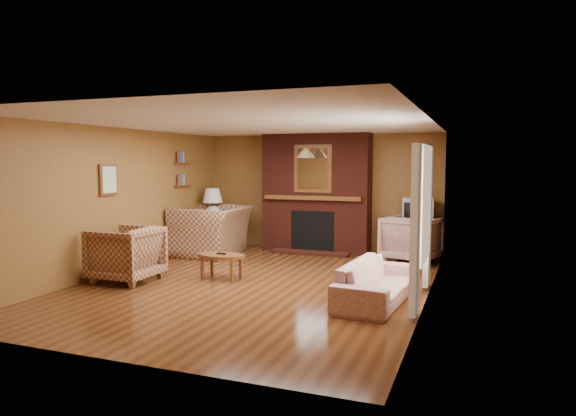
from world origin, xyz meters
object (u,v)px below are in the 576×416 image
at_px(floral_sofa, 377,282).
at_px(tv_stand, 417,242).
at_px(floral_armchair, 412,239).
at_px(side_table, 213,235).
at_px(plaid_loveseat, 212,230).
at_px(table_lamp, 213,203).
at_px(fireplace, 316,194).
at_px(crt_tv, 418,211).
at_px(plaid_armchair, 126,254).
at_px(coffee_table, 221,258).

distance_m(floral_sofa, tv_stand, 3.18).
bearing_deg(floral_armchair, side_table, 20.46).
bearing_deg(plaid_loveseat, table_lamp, -156.13).
relative_size(fireplace, table_lamp, 3.48).
distance_m(fireplace, side_table, 2.34).
bearing_deg(floral_sofa, crt_tv, 2.40).
distance_m(plaid_armchair, floral_armchair, 5.02).
bearing_deg(tv_stand, coffee_table, -130.42).
bearing_deg(fireplace, floral_sofa, -60.51).
relative_size(table_lamp, tv_stand, 1.04).
distance_m(fireplace, table_lamp, 2.18).
xyz_separation_m(plaid_armchair, side_table, (-0.15, 3.03, -0.13)).
bearing_deg(plaid_armchair, table_lamp, -177.11).
distance_m(floral_armchair, tv_stand, 0.28).
distance_m(side_table, tv_stand, 4.16).
distance_m(side_table, table_lamp, 0.68).
bearing_deg(coffee_table, plaid_armchair, -154.45).
bearing_deg(plaid_armchair, fireplace, 151.35).
distance_m(plaid_armchair, coffee_table, 1.46).
distance_m(coffee_table, tv_stand, 3.84).
bearing_deg(side_table, crt_tv, 4.74).
height_order(plaid_armchair, coffee_table, plaid_armchair).
bearing_deg(coffee_table, floral_sofa, -9.59).
height_order(fireplace, crt_tv, fireplace).
bearing_deg(coffee_table, floral_armchair, 43.69).
bearing_deg(table_lamp, crt_tv, 4.74).
relative_size(plaid_loveseat, plaid_armchair, 1.57).
bearing_deg(floral_armchair, floral_sofa, 107.48).
xyz_separation_m(plaid_armchair, floral_armchair, (3.93, 3.13, -0.00)).
xyz_separation_m(fireplace, plaid_armchair, (-1.95, -3.56, -0.76)).
relative_size(floral_armchair, crt_tv, 1.50).
distance_m(tv_stand, crt_tv, 0.59).
distance_m(plaid_loveseat, crt_tv, 4.01).
xyz_separation_m(fireplace, floral_sofa, (1.90, -3.36, -0.92)).
height_order(floral_armchair, crt_tv, crt_tv).
bearing_deg(floral_sofa, side_table, 59.88).
height_order(floral_sofa, tv_stand, tv_stand).
bearing_deg(floral_sofa, fireplace, 34.60).
xyz_separation_m(floral_sofa, floral_armchair, (0.08, 2.92, 0.16)).
height_order(plaid_loveseat, side_table, plaid_loveseat).
bearing_deg(fireplace, plaid_loveseat, -151.15).
height_order(coffee_table, crt_tv, crt_tv).
bearing_deg(plaid_armchair, side_table, -177.11).
height_order(fireplace, tv_stand, fireplace).
relative_size(fireplace, plaid_loveseat, 1.64).
bearing_deg(plaid_armchair, tv_stand, 130.22).
relative_size(coffee_table, crt_tv, 1.25).
xyz_separation_m(floral_armchair, coffee_table, (-2.61, -2.50, -0.08)).
distance_m(plaid_loveseat, side_table, 0.57).
bearing_deg(table_lamp, plaid_loveseat, -62.71).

